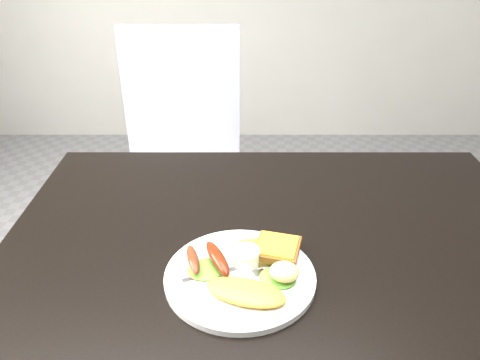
{
  "coord_description": "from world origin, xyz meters",
  "views": [
    {
      "loc": [
        -0.08,
        -0.85,
        1.36
      ],
      "look_at": [
        -0.09,
        -0.04,
        0.9
      ],
      "focal_mm": 35.0,
      "sensor_mm": 36.0,
      "label": 1
    }
  ],
  "objects_px": {
    "person": "(170,136)",
    "plate": "(240,277)",
    "dining_chair": "(180,182)",
    "dining_table": "(278,238)"
  },
  "relations": [
    {
      "from": "dining_table",
      "to": "person",
      "type": "height_order",
      "value": "person"
    },
    {
      "from": "dining_table",
      "to": "dining_chair",
      "type": "height_order",
      "value": "dining_table"
    },
    {
      "from": "person",
      "to": "plate",
      "type": "bearing_deg",
      "value": 103.48
    },
    {
      "from": "person",
      "to": "dining_table",
      "type": "bearing_deg",
      "value": 113.38
    },
    {
      "from": "person",
      "to": "dining_chair",
      "type": "bearing_deg",
      "value": -102.06
    },
    {
      "from": "dining_chair",
      "to": "person",
      "type": "distance_m",
      "value": 0.25
    },
    {
      "from": "dining_table",
      "to": "dining_chair",
      "type": "xyz_separation_m",
      "value": [
        -0.32,
        0.75,
        -0.28
      ]
    },
    {
      "from": "dining_table",
      "to": "plate",
      "type": "xyz_separation_m",
      "value": [
        -0.09,
        -0.16,
        0.03
      ]
    },
    {
      "from": "plate",
      "to": "dining_chair",
      "type": "bearing_deg",
      "value": 104.53
    },
    {
      "from": "plate",
      "to": "dining_table",
      "type": "bearing_deg",
      "value": 61.83
    }
  ]
}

